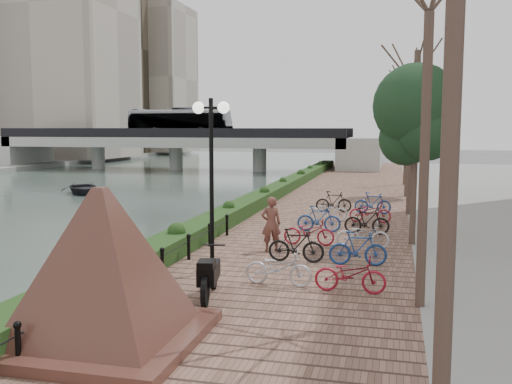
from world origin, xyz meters
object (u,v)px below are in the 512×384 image
(motorcycle, at_px, (210,273))
(pedestrian, at_px, (271,224))
(granite_monument, at_px, (102,265))
(lamppost, at_px, (211,148))
(boat, at_px, (82,188))

(motorcycle, height_order, pedestrian, pedestrian)
(granite_monument, distance_m, pedestrian, 8.52)
(lamppost, distance_m, motorcycle, 3.64)
(granite_monument, bearing_deg, motorcycle, 71.92)
(granite_monument, distance_m, lamppost, 5.65)
(lamppost, relative_size, boat, 1.26)
(lamppost, bearing_deg, boat, 128.49)
(granite_monument, distance_m, motorcycle, 3.41)
(granite_monument, height_order, lamppost, lamppost)
(granite_monument, bearing_deg, lamppost, 85.95)
(lamppost, height_order, boat, lamppost)
(motorcycle, xyz_separation_m, pedestrian, (0.32, 5.27, 0.32))
(pedestrian, height_order, boat, pedestrian)
(motorcycle, bearing_deg, pedestrian, 75.97)
(lamppost, xyz_separation_m, motorcycle, (0.65, -2.16, -2.86))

